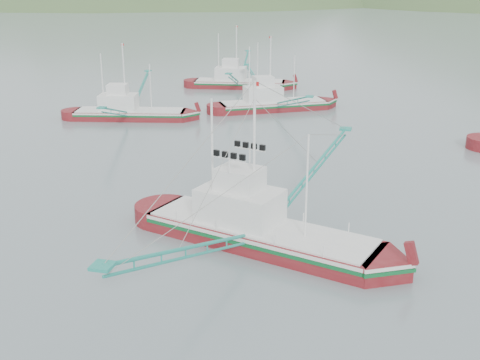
% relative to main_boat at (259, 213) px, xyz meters
% --- Properties ---
extents(ground, '(1200.00, 1200.00, 0.00)m').
position_rel_main_boat_xyz_m(ground, '(-2.47, -1.63, -2.43)').
color(ground, slate).
rests_on(ground, ground).
extents(main_boat, '(17.77, 30.38, 12.60)m').
position_rel_main_boat_xyz_m(main_boat, '(0.00, 0.00, 0.00)').
color(main_boat, maroon).
rests_on(main_boat, ground).
extents(bg_boat_far, '(17.70, 25.42, 11.10)m').
position_rel_main_boat_xyz_m(bg_boat_far, '(-7.85, 43.99, -0.11)').
color(bg_boat_far, maroon).
rests_on(bg_boat_far, ground).
extents(bg_boat_left, '(15.04, 26.08, 10.68)m').
position_rel_main_boat_xyz_m(bg_boat_left, '(-25.24, 33.88, -0.57)').
color(bg_boat_left, maroon).
rests_on(bg_boat_left, ground).
extents(bg_boat_extra, '(15.54, 27.29, 11.10)m').
position_rel_main_boat_xyz_m(bg_boat_extra, '(-16.91, 59.81, -0.70)').
color(bg_boat_extra, maroon).
rests_on(bg_boat_extra, ground).
extents(headland_left, '(448.00, 308.00, 210.00)m').
position_rel_main_boat_xyz_m(headland_left, '(-182.47, 358.37, -2.43)').
color(headland_left, '#3F5A2E').
rests_on(headland_left, ground).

